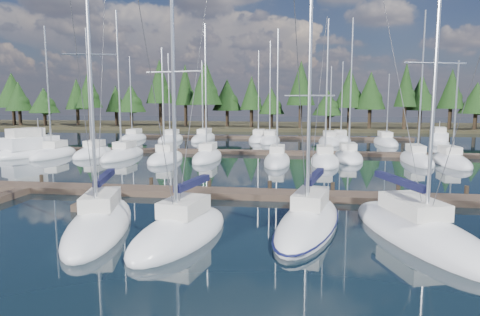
# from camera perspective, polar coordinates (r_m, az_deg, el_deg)

# --- Properties ---
(ground) EXTENTS (260.00, 260.00, 0.00)m
(ground) POSITION_cam_1_polar(r_m,az_deg,el_deg) (39.12, -0.71, -1.23)
(ground) COLOR black
(ground) RESTS_ON ground
(far_shore) EXTENTS (220.00, 30.00, 0.60)m
(far_shore) POSITION_cam_1_polar(r_m,az_deg,el_deg) (98.55, 4.63, 4.27)
(far_shore) COLOR #322D1C
(far_shore) RESTS_ON ground
(main_dock) EXTENTS (44.00, 6.13, 0.90)m
(main_dock) POSITION_cam_1_polar(r_m,az_deg,el_deg) (26.87, -4.84, -4.91)
(main_dock) COLOR #4A3A2E
(main_dock) RESTS_ON ground
(back_docks) EXTENTS (50.00, 21.80, 0.40)m
(back_docks) POSITION_cam_1_polar(r_m,az_deg,el_deg) (58.38, 2.22, 1.89)
(back_docks) COLOR #4A3A2E
(back_docks) RESTS_ON ground
(front_sailboat_2) EXTENTS (4.75, 9.43, 14.59)m
(front_sailboat_2) POSITION_cam_1_polar(r_m,az_deg,el_deg) (21.35, -18.20, -8.32)
(front_sailboat_2) COLOR white
(front_sailboat_2) RESTS_ON ground
(front_sailboat_3) EXTENTS (4.21, 7.99, 13.10)m
(front_sailboat_3) POSITION_cam_1_polar(r_m,az_deg,el_deg) (19.31, -7.89, -9.71)
(front_sailboat_3) COLOR white
(front_sailboat_3) RESTS_ON ground
(front_sailboat_4) EXTENTS (4.39, 9.75, 11.36)m
(front_sailboat_4) POSITION_cam_1_polar(r_m,az_deg,el_deg) (20.87, 9.14, -8.46)
(front_sailboat_4) COLOR white
(front_sailboat_4) RESTS_ON ground
(front_sailboat_5) EXTENTS (6.05, 10.78, 13.71)m
(front_sailboat_5) POSITION_cam_1_polar(r_m,az_deg,el_deg) (20.70, 22.66, -9.10)
(front_sailboat_5) COLOR white
(front_sailboat_5) RESTS_ON ground
(back_sailboat_rows) EXTENTS (43.51, 33.79, 16.00)m
(back_sailboat_rows) POSITION_cam_1_polar(r_m,az_deg,el_deg) (53.80, 1.71, 1.48)
(back_sailboat_rows) COLOR white
(back_sailboat_rows) RESTS_ON ground
(motor_yacht_left) EXTENTS (7.23, 10.52, 5.03)m
(motor_yacht_left) POSITION_cam_1_polar(r_m,az_deg,el_deg) (52.60, -26.12, 0.86)
(motor_yacht_left) COLOR white
(motor_yacht_left) RESTS_ON ground
(motor_yacht_right) EXTENTS (4.22, 8.16, 3.88)m
(motor_yacht_right) POSITION_cam_1_polar(r_m,az_deg,el_deg) (66.53, 25.02, 2.09)
(motor_yacht_right) COLOR white
(motor_yacht_right) RESTS_ON ground
(tree_line) EXTENTS (186.02, 11.92, 14.44)m
(tree_line) POSITION_cam_1_polar(r_m,az_deg,el_deg) (88.80, 2.87, 8.64)
(tree_line) COLOR black
(tree_line) RESTS_ON far_shore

